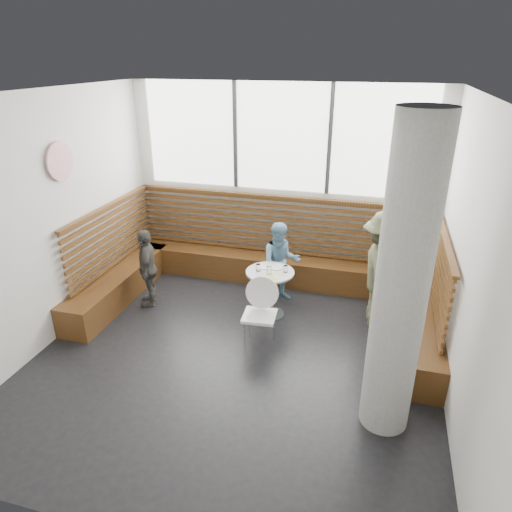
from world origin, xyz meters
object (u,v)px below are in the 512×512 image
(cafe_chair, at_px, (261,307))
(cafe_table, at_px, (270,284))
(child_back, at_px, (281,263))
(concrete_column, at_px, (402,286))
(child_left, at_px, (148,268))
(adult_man, at_px, (382,270))

(cafe_chair, bearing_deg, cafe_table, 90.09)
(cafe_chair, xyz_separation_m, child_back, (-0.02, 1.23, 0.10))
(concrete_column, distance_m, child_left, 4.01)
(cafe_table, height_order, child_left, child_left)
(child_back, bearing_deg, cafe_table, -116.15)
(concrete_column, distance_m, child_back, 2.95)
(concrete_column, bearing_deg, cafe_table, 133.96)
(concrete_column, distance_m, cafe_table, 2.65)
(child_left, bearing_deg, cafe_table, 73.17)
(cafe_chair, relative_size, child_left, 0.75)
(cafe_table, height_order, adult_man, adult_man)
(adult_man, distance_m, child_back, 1.54)
(cafe_chair, distance_m, adult_man, 1.77)
(cafe_table, bearing_deg, concrete_column, -46.04)
(cafe_table, relative_size, adult_man, 0.43)
(cafe_table, bearing_deg, adult_man, 7.78)
(adult_man, bearing_deg, cafe_table, 90.65)
(child_left, bearing_deg, cafe_chair, 52.12)
(concrete_column, bearing_deg, child_left, 155.91)
(cafe_chair, bearing_deg, child_back, 86.24)
(cafe_table, distance_m, adult_man, 1.59)
(adult_man, distance_m, child_left, 3.44)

